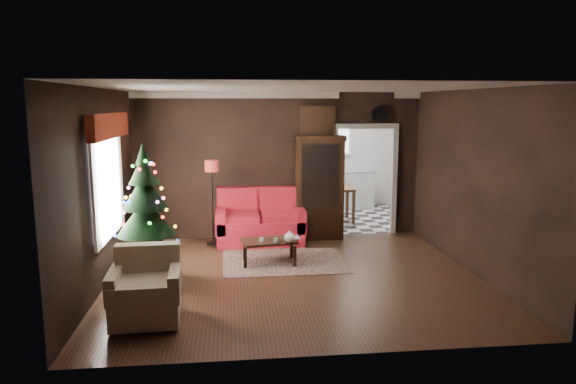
{
  "coord_description": "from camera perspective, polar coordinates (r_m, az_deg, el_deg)",
  "views": [
    {
      "loc": [
        -0.93,
        -7.46,
        2.58
      ],
      "look_at": [
        0.0,
        0.9,
        1.15
      ],
      "focal_mm": 32.46,
      "sensor_mm": 36.0,
      "label": 1
    }
  ],
  "objects": [
    {
      "name": "wall_right",
      "position": [
        8.4,
        19.71,
        1.01
      ],
      "size": [
        0.0,
        5.5,
        5.5
      ],
      "primitive_type": "plane",
      "rotation": [
        1.57,
        0.0,
        -1.57
      ],
      "color": "black",
      "rests_on": "ground"
    },
    {
      "name": "coffee_table",
      "position": [
        8.54,
        -2.09,
        -6.51
      ],
      "size": [
        0.93,
        0.66,
        0.39
      ],
      "primitive_type": null,
      "rotation": [
        0.0,
        0.0,
        0.18
      ],
      "color": "black",
      "rests_on": "rug"
    },
    {
      "name": "ceiling",
      "position": [
        7.52,
        0.77,
        11.33
      ],
      "size": [
        5.5,
        5.5,
        0.0
      ],
      "primitive_type": "plane",
      "rotation": [
        3.14,
        0.0,
        0.0
      ],
      "color": "white",
      "rests_on": "ground"
    },
    {
      "name": "wall_front",
      "position": [
        5.18,
        4.17,
        -3.52
      ],
      "size": [
        5.5,
        0.0,
        5.5
      ],
      "primitive_type": "plane",
      "rotation": [
        -1.57,
        0.0,
        0.0
      ],
      "color": "black",
      "rests_on": "ground"
    },
    {
      "name": "armchair",
      "position": [
        6.47,
        -15.36,
        -9.81
      ],
      "size": [
        0.87,
        0.87,
        0.84
      ],
      "primitive_type": null,
      "rotation": [
        0.0,
        0.0,
        0.05
      ],
      "color": "gray",
      "rests_on": "ground"
    },
    {
      "name": "book",
      "position": [
        8.55,
        0.17,
        -4.37
      ],
      "size": [
        0.17,
        0.04,
        0.22
      ],
      "primitive_type": "imported",
      "rotation": [
        0.0,
        0.0,
        0.12
      ],
      "color": "tan",
      "rests_on": "coffee_table"
    },
    {
      "name": "floor",
      "position": [
        7.95,
        0.73,
        -9.29
      ],
      "size": [
        5.5,
        5.5,
        0.0
      ],
      "primitive_type": "plane",
      "color": "black",
      "rests_on": "ground"
    },
    {
      "name": "kitchen_floor",
      "position": [
        12.04,
        6.43,
        -2.79
      ],
      "size": [
        3.0,
        3.0,
        0.0
      ],
      "primitive_type": "plane",
      "color": "silver",
      "rests_on": "ground"
    },
    {
      "name": "kitchen_window",
      "position": [
        13.2,
        5.18,
        5.78
      ],
      "size": [
        0.7,
        0.06,
        0.7
      ],
      "primitive_type": "cube",
      "color": "white",
      "rests_on": "ground"
    },
    {
      "name": "cup_b",
      "position": [
        8.39,
        -2.91,
        -5.23
      ],
      "size": [
        0.08,
        0.08,
        0.06
      ],
      "primitive_type": "cylinder",
      "rotation": [
        0.0,
        0.0,
        -0.16
      ],
      "color": "white",
      "rests_on": "coffee_table"
    },
    {
      "name": "rug",
      "position": [
        8.66,
        -0.43,
        -7.64
      ],
      "size": [
        2.02,
        1.48,
        0.01
      ],
      "primitive_type": "cube",
      "rotation": [
        0.0,
        0.0,
        0.01
      ],
      "color": "#5A3E51",
      "rests_on": "ground"
    },
    {
      "name": "christmas_tree",
      "position": [
        7.64,
        -15.33,
        -2.25
      ],
      "size": [
        1.13,
        1.13,
        1.86
      ],
      "primitive_type": null,
      "rotation": [
        0.0,
        0.0,
        -0.17
      ],
      "color": "black",
      "rests_on": "ground"
    },
    {
      "name": "wall_left",
      "position": [
        7.77,
        -19.82,
        0.34
      ],
      "size": [
        0.0,
        5.5,
        5.5
      ],
      "primitive_type": "plane",
      "rotation": [
        1.57,
        0.0,
        1.57
      ],
      "color": "black",
      "rests_on": "ground"
    },
    {
      "name": "floor_lamp",
      "position": [
        9.43,
        -8.28,
        -1.15
      ],
      "size": [
        0.31,
        0.31,
        1.52
      ],
      "primitive_type": null,
      "rotation": [
        0.0,
        0.0,
        0.25
      ],
      "color": "black",
      "rests_on": "ground"
    },
    {
      "name": "valance",
      "position": [
        7.85,
        -18.99,
        6.87
      ],
      "size": [
        0.12,
        2.1,
        0.35
      ],
      "primitive_type": "cube",
      "color": "maroon",
      "rests_on": "wall_left"
    },
    {
      "name": "doorway",
      "position": [
        10.41,
        8.35,
        1.09
      ],
      "size": [
        1.1,
        0.1,
        2.1
      ],
      "primitive_type": null,
      "color": "white",
      "rests_on": "ground"
    },
    {
      "name": "loveseat",
      "position": [
        9.75,
        -3.09,
        -2.69
      ],
      "size": [
        1.7,
        0.9,
        1.0
      ],
      "primitive_type": null,
      "color": "#9F0816",
      "rests_on": "ground"
    },
    {
      "name": "teapot",
      "position": [
        8.3,
        0.15,
        -4.97
      ],
      "size": [
        0.24,
        0.24,
        0.18
      ],
      "primitive_type": null,
      "rotation": [
        0.0,
        0.0,
        0.29
      ],
      "color": "white",
      "rests_on": "coffee_table"
    },
    {
      "name": "left_window",
      "position": [
        7.94,
        -19.23,
        0.93
      ],
      "size": [
        0.05,
        1.6,
        1.4
      ],
      "primitive_type": "cube",
      "color": "white",
      "rests_on": "wall_left"
    },
    {
      "name": "painting",
      "position": [
        10.06,
        3.3,
        7.75
      ],
      "size": [
        0.62,
        0.05,
        0.52
      ],
      "primitive_type": "cube",
      "color": "#C48545",
      "rests_on": "wall_back"
    },
    {
      "name": "wall_back",
      "position": [
        10.07,
        -1.01,
        2.92
      ],
      "size": [
        5.5,
        0.0,
        5.5
      ],
      "primitive_type": "plane",
      "rotation": [
        1.57,
        0.0,
        0.0
      ],
      "color": "black",
      "rests_on": "ground"
    },
    {
      "name": "curio_cabinet",
      "position": [
        10.01,
        3.4,
        0.25
      ],
      "size": [
        0.9,
        0.45,
        1.9
      ],
      "primitive_type": null,
      "color": "black",
      "rests_on": "ground"
    },
    {
      "name": "wall_clock",
      "position": [
        10.32,
        9.96,
        8.39
      ],
      "size": [
        0.32,
        0.32,
        0.06
      ],
      "primitive_type": "cylinder",
      "color": "white",
      "rests_on": "wall_back"
    },
    {
      "name": "kitchen_counter",
      "position": [
        13.1,
        5.32,
        0.24
      ],
      "size": [
        1.8,
        0.6,
        0.9
      ],
      "primitive_type": "cube",
      "color": "silver",
      "rests_on": "ground"
    },
    {
      "name": "kitchen_table",
      "position": [
        11.61,
        5.35,
        -1.35
      ],
      "size": [
        0.7,
        0.7,
        0.75
      ],
      "primitive_type": null,
      "color": "brown",
      "rests_on": "ground"
    },
    {
      "name": "cup_a",
      "position": [
        8.35,
        -1.35,
        -5.28
      ],
      "size": [
        0.08,
        0.08,
        0.06
      ],
      "primitive_type": "cylinder",
      "rotation": [
        0.0,
        0.0,
        -0.06
      ],
      "color": "silver",
      "rests_on": "coffee_table"
    }
  ]
}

